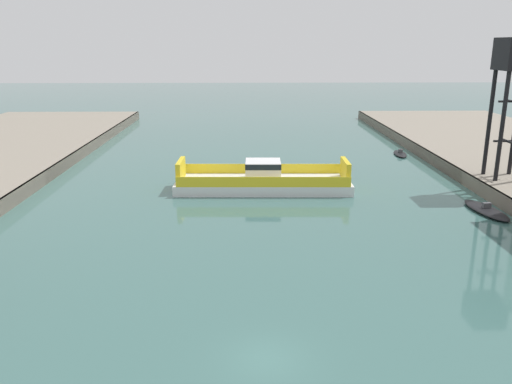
{
  "coord_description": "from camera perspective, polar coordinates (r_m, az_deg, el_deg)",
  "views": [
    {
      "loc": [
        -1.07,
        -23.18,
        15.48
      ],
      "look_at": [
        0.0,
        24.25,
        2.0
      ],
      "focal_mm": 36.49,
      "sensor_mm": 36.0,
      "label": 1
    }
  ],
  "objects": [
    {
      "name": "moored_boat_near_left",
      "position": [
        54.37,
        23.92,
        -1.81
      ],
      "size": [
        3.07,
        7.04,
        0.97
      ],
      "color": "black",
      "rests_on": "ground"
    },
    {
      "name": "chain_ferry",
      "position": [
        57.4,
        0.77,
        1.27
      ],
      "size": [
        19.26,
        6.69,
        3.3
      ],
      "color": "silver",
      "rests_on": "ground"
    },
    {
      "name": "ground_plane",
      "position": [
        27.9,
        1.18,
        -17.85
      ],
      "size": [
        400.0,
        400.0,
        0.0
      ],
      "primitive_type": "plane",
      "color": "#3D6660"
    },
    {
      "name": "moored_boat_near_right",
      "position": [
        78.67,
        15.53,
        4.07
      ],
      "size": [
        2.29,
        5.44,
        0.86
      ],
      "color": "black",
      "rests_on": "ground"
    }
  ]
}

